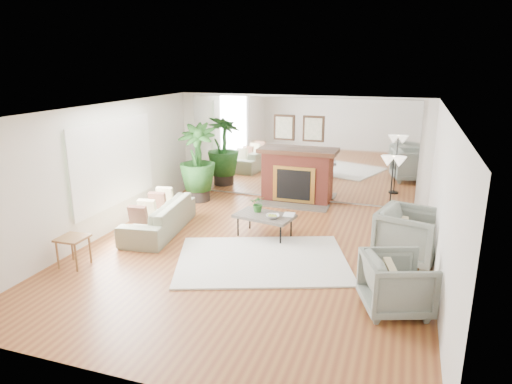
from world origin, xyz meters
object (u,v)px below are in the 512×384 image
(armchair_back, at_px, (409,235))
(potted_ficus, at_px, (197,160))
(sofa, at_px, (159,217))
(side_table, at_px, (73,242))
(coffee_table, at_px, (265,217))
(armchair_front, at_px, (397,284))
(fireplace, at_px, (296,175))
(floor_lamp, at_px, (393,167))

(armchair_back, relative_size, potted_ficus, 0.53)
(sofa, xyz_separation_m, armchair_back, (4.68, 0.13, 0.15))
(potted_ficus, bearing_deg, side_table, -94.95)
(coffee_table, xyz_separation_m, armchair_front, (2.49, -2.03, -0.01))
(side_table, height_order, potted_ficus, potted_ficus)
(coffee_table, relative_size, armchair_back, 1.21)
(fireplace, distance_m, potted_ficus, 2.36)
(sofa, bearing_deg, armchair_front, 62.78)
(fireplace, distance_m, sofa, 3.48)
(sofa, relative_size, floor_lamp, 1.41)
(armchair_back, height_order, floor_lamp, floor_lamp)
(potted_ficus, bearing_deg, armchair_front, -38.78)
(floor_lamp, bearing_deg, potted_ficus, 172.84)
(side_table, xyz_separation_m, floor_lamp, (4.81, 3.44, 0.84))
(sofa, relative_size, armchair_front, 2.41)
(sofa, xyz_separation_m, side_table, (-0.52, -1.84, 0.12))
(armchair_back, distance_m, side_table, 5.56)
(fireplace, bearing_deg, floor_lamp, -27.94)
(potted_ficus, relative_size, floor_lamp, 1.25)
(coffee_table, bearing_deg, floor_lamp, 28.12)
(side_table, relative_size, potted_ficus, 0.27)
(side_table, height_order, floor_lamp, floor_lamp)
(sofa, distance_m, floor_lamp, 4.68)
(sofa, xyz_separation_m, floor_lamp, (4.29, 1.60, 0.96))
(fireplace, xyz_separation_m, armchair_back, (2.60, -2.64, -0.21))
(coffee_table, xyz_separation_m, potted_ficus, (-2.22, 1.76, 0.59))
(fireplace, distance_m, side_table, 5.30)
(armchair_back, height_order, side_table, armchair_back)
(potted_ficus, bearing_deg, coffee_table, -38.30)
(potted_ficus, height_order, floor_lamp, potted_ficus)
(side_table, bearing_deg, sofa, 74.30)
(fireplace, relative_size, side_table, 4.05)
(sofa, bearing_deg, armchair_back, 84.04)
(armchair_front, relative_size, floor_lamp, 0.58)
(sofa, bearing_deg, side_table, -23.23)
(side_table, relative_size, floor_lamp, 0.34)
(sofa, relative_size, side_table, 4.13)
(armchair_back, bearing_deg, floor_lamp, 29.95)
(floor_lamp, bearing_deg, coffee_table, -151.88)
(armchair_back, height_order, potted_ficus, potted_ficus)
(fireplace, height_order, coffee_table, fireplace)
(fireplace, relative_size, sofa, 0.98)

